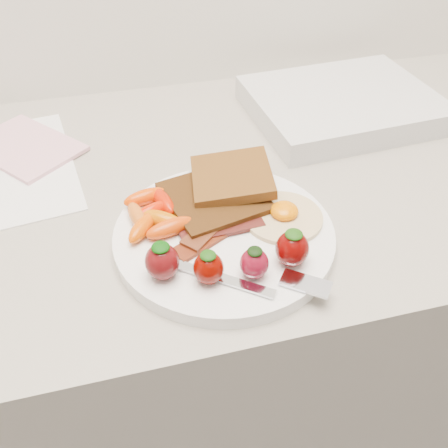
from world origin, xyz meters
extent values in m
cube|color=gray|center=(0.00, 1.70, 0.45)|extent=(2.00, 0.60, 0.90)
cylinder|color=white|center=(0.02, 1.56, 0.91)|extent=(0.27, 0.27, 0.02)
cube|color=black|center=(0.02, 1.61, 0.93)|extent=(0.14, 0.14, 0.01)
cube|color=#43280D|center=(0.05, 1.64, 0.94)|extent=(0.12, 0.12, 0.02)
cylinder|color=white|center=(0.10, 1.56, 0.92)|extent=(0.10, 0.10, 0.01)
ellipsoid|color=orange|center=(0.10, 1.56, 0.93)|extent=(0.04, 0.04, 0.02)
cube|color=#4A0D08|center=(0.00, 1.55, 0.92)|extent=(0.10, 0.07, 0.00)
cube|color=#360B0C|center=(0.02, 1.56, 0.92)|extent=(0.11, 0.03, 0.00)
cube|color=black|center=(0.01, 1.57, 0.92)|extent=(0.09, 0.09, 0.00)
ellipsoid|color=red|center=(-0.06, 1.60, 0.93)|extent=(0.05, 0.04, 0.02)
ellipsoid|color=#CE6200|center=(-0.05, 1.59, 0.93)|extent=(0.06, 0.05, 0.02)
ellipsoid|color=#DE4F00|center=(-0.07, 1.58, 0.93)|extent=(0.05, 0.06, 0.02)
ellipsoid|color=red|center=(-0.04, 1.62, 0.93)|extent=(0.03, 0.06, 0.02)
ellipsoid|color=#EA4300|center=(-0.06, 1.64, 0.93)|extent=(0.06, 0.03, 0.02)
ellipsoid|color=#D23F06|center=(-0.04, 1.57, 0.93)|extent=(0.07, 0.04, 0.02)
ellipsoid|color=orange|center=(-0.08, 1.60, 0.93)|extent=(0.03, 0.06, 0.02)
ellipsoid|color=#54090C|center=(-0.06, 1.50, 0.94)|extent=(0.04, 0.04, 0.04)
ellipsoid|color=#083F06|center=(-0.06, 1.50, 0.96)|extent=(0.02, 0.02, 0.01)
ellipsoid|color=#5C0500|center=(-0.01, 1.48, 0.94)|extent=(0.03, 0.03, 0.04)
ellipsoid|color=#15440A|center=(-0.01, 1.48, 0.96)|extent=(0.02, 0.02, 0.01)
ellipsoid|color=maroon|center=(0.04, 1.48, 0.94)|extent=(0.03, 0.03, 0.04)
ellipsoid|color=black|center=(0.04, 1.48, 0.95)|extent=(0.02, 0.02, 0.01)
ellipsoid|color=#570302|center=(0.08, 1.49, 0.94)|extent=(0.04, 0.04, 0.04)
ellipsoid|color=#18450B|center=(0.08, 1.49, 0.96)|extent=(0.02, 0.02, 0.01)
cube|color=silver|center=(0.00, 1.48, 0.92)|extent=(0.11, 0.09, 0.00)
cube|color=silver|center=(0.09, 1.45, 0.92)|extent=(0.06, 0.05, 0.00)
cube|color=white|center=(-0.26, 1.78, 0.90)|extent=(0.24, 0.30, 0.00)
cube|color=#E5A4B5|center=(-0.23, 1.84, 0.91)|extent=(0.20, 0.20, 0.01)
cube|color=silver|center=(0.29, 1.81, 0.92)|extent=(0.32, 0.26, 0.04)
camera|label=1|loc=(-0.09, 1.12, 1.33)|focal=40.00mm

